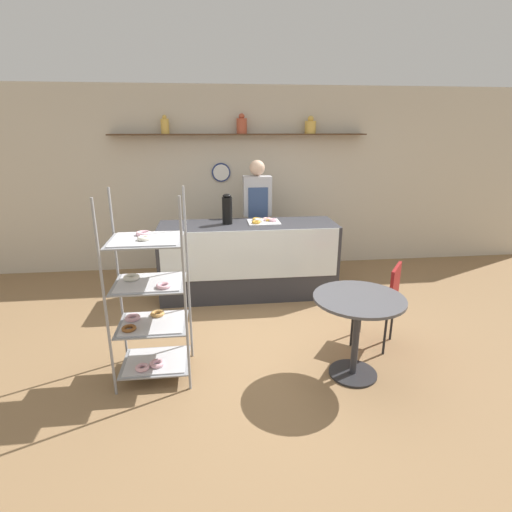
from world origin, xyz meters
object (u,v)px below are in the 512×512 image
Objects in this scene: coffee_carafe at (227,209)px; donut_tray_counter at (263,221)px; person_worker at (257,215)px; cafe_table at (358,317)px; cafe_chair at (384,297)px; pastry_rack at (150,303)px.

coffee_carafe is 0.49m from donut_tray_counter.
cafe_table is at bearing -77.49° from person_worker.
cafe_chair is at bearing -57.02° from donut_tray_counter.
pastry_rack is 2.63m from person_worker.
person_worker reaches higher than cafe_chair.
cafe_table is at bearing -7.56° from cafe_chair.
person_worker is at bearing 62.81° from pastry_rack.
cafe_chair is (2.20, 0.25, -0.17)m from pastry_rack.
donut_tray_counter is (0.46, 0.03, -0.17)m from coffee_carafe.
person_worker is 4.20× the size of donut_tray_counter.
cafe_chair is 2.18m from coffee_carafe.
cafe_chair is at bearing 46.41° from cafe_table.
donut_tray_counter is at bearing 3.64° from coffee_carafe.
pastry_rack is 4.08× the size of donut_tray_counter.
cafe_table is 0.65m from cafe_chair.
pastry_rack reaches higher than coffee_carafe.
cafe_table is at bearing -74.63° from donut_tray_counter.
person_worker is (1.20, 2.33, 0.23)m from pastry_rack.
cafe_chair is (0.44, 0.47, -0.05)m from cafe_table.
pastry_rack is at bearing -124.19° from donut_tray_counter.
pastry_rack is at bearing -47.42° from cafe_chair.
cafe_chair is at bearing -64.10° from person_worker.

